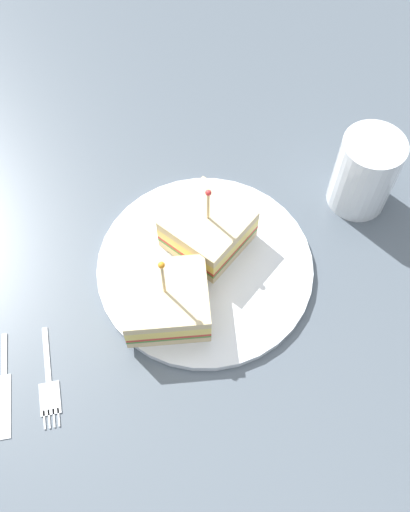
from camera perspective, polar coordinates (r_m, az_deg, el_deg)
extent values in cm
cube|color=#4C5660|center=(71.05, 0.00, -1.61)|extent=(116.07, 116.07, 2.00)
cylinder|color=white|center=(69.73, 0.00, -1.02)|extent=(25.89, 25.89, 1.00)
cube|color=beige|center=(70.43, 0.50, 1.82)|extent=(11.79, 11.84, 1.31)
cube|color=#478438|center=(69.70, 0.50, 2.19)|extent=(11.79, 11.84, 0.40)
cube|color=red|center=(69.32, 0.50, 2.39)|extent=(11.79, 11.84, 0.50)
cube|color=#F4D666|center=(68.49, 0.51, 2.83)|extent=(11.79, 11.84, 1.48)
cube|color=beige|center=(67.32, 0.52, 3.47)|extent=(11.79, 11.84, 1.31)
cylinder|color=tan|center=(65.06, 0.54, 4.79)|extent=(0.30, 0.30, 5.46)
sphere|color=red|center=(62.83, 0.56, 6.21)|extent=(0.70, 0.70, 0.70)
cube|color=beige|center=(66.20, -3.74, -5.09)|extent=(10.74, 10.12, 1.18)
cube|color=#478438|center=(65.49, -3.78, -4.80)|extent=(10.74, 10.12, 0.40)
cube|color=red|center=(65.08, -3.80, -4.63)|extent=(10.74, 10.12, 0.50)
cube|color=#F4D666|center=(64.16, -3.85, -4.24)|extent=(10.74, 10.12, 1.55)
cube|color=beige|center=(62.93, -3.93, -3.70)|extent=(10.74, 10.12, 1.18)
cylinder|color=tan|center=(60.11, -4.11, -2.37)|extent=(0.30, 0.30, 6.34)
sphere|color=orange|center=(57.32, -4.30, -0.90)|extent=(0.70, 0.70, 0.70)
cylinder|color=gold|center=(75.63, 15.09, 6.98)|extent=(6.66, 6.66, 6.62)
cylinder|color=white|center=(74.12, 15.44, 7.89)|extent=(7.57, 7.57, 10.57)
cube|color=silver|center=(67.79, -15.31, -9.28)|extent=(2.58, 6.41, 0.35)
cube|color=silver|center=(66.02, -15.00, -13.34)|extent=(3.20, 4.10, 0.35)
cube|color=silver|center=(65.51, -15.52, -15.25)|extent=(0.79, 1.96, 0.35)
cube|color=silver|center=(65.41, -15.07, -15.20)|extent=(0.79, 1.96, 0.35)
cube|color=silver|center=(65.32, -14.63, -15.14)|extent=(0.79, 1.96, 0.35)
cube|color=silver|center=(65.22, -14.19, -15.08)|extent=(0.79, 1.96, 0.35)
cube|color=silver|center=(68.88, -19.15, -9.71)|extent=(2.33, 6.50, 0.35)
cube|color=silver|center=(67.18, -19.19, -13.75)|extent=(3.31, 7.15, 0.24)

